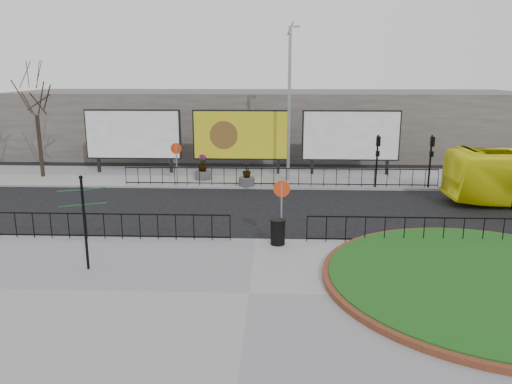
# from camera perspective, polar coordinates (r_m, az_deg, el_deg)

# --- Properties ---
(ground) EXTENTS (90.00, 90.00, 0.00)m
(ground) POSITION_cam_1_polar(r_m,az_deg,el_deg) (20.00, -0.01, -5.68)
(ground) COLOR black
(ground) RESTS_ON ground
(pavement_near) EXTENTS (30.00, 10.00, 0.12)m
(pavement_near) POSITION_cam_1_polar(r_m,az_deg,el_deg) (15.36, -0.81, -11.69)
(pavement_near) COLOR gray
(pavement_near) RESTS_ON ground
(pavement_far) EXTENTS (44.00, 6.00, 0.12)m
(pavement_far) POSITION_cam_1_polar(r_m,az_deg,el_deg) (31.55, 0.91, 1.69)
(pavement_far) COLOR gray
(pavement_far) RESTS_ON ground
(brick_edge) EXTENTS (10.40, 10.40, 0.18)m
(brick_edge) POSITION_cam_1_polar(r_m,az_deg,el_deg) (17.52, 25.05, -9.20)
(brick_edge) COLOR brown
(brick_edge) RESTS_ON pavement_near
(grass_lawn) EXTENTS (10.00, 10.00, 0.22)m
(grass_lawn) POSITION_cam_1_polar(r_m,az_deg,el_deg) (17.51, 25.06, -9.14)
(grass_lawn) COLOR #164612
(grass_lawn) RESTS_ON pavement_near
(railing_near_left) EXTENTS (10.00, 0.10, 1.10)m
(railing_near_left) POSITION_cam_1_polar(r_m,az_deg,el_deg) (20.64, -16.97, -3.73)
(railing_near_left) COLOR black
(railing_near_left) RESTS_ON pavement_near
(railing_near_right) EXTENTS (9.00, 0.10, 1.10)m
(railing_near_right) POSITION_cam_1_polar(r_m,az_deg,el_deg) (20.30, 18.66, -4.14)
(railing_near_right) COLOR black
(railing_near_right) RESTS_ON pavement_near
(railing_far) EXTENTS (18.00, 0.10, 1.10)m
(railing_far) POSITION_cam_1_polar(r_m,az_deg,el_deg) (28.77, 2.76, 1.73)
(railing_far) COLOR black
(railing_far) RESTS_ON pavement_far
(speed_sign_far) EXTENTS (0.64, 0.07, 2.47)m
(speed_sign_far) POSITION_cam_1_polar(r_m,az_deg,el_deg) (29.22, -9.09, 4.25)
(speed_sign_far) COLOR gray
(speed_sign_far) RESTS_ON pavement_far
(speed_sign_near) EXTENTS (0.64, 0.07, 2.47)m
(speed_sign_near) POSITION_cam_1_polar(r_m,az_deg,el_deg) (19.05, 2.95, -0.67)
(speed_sign_near) COLOR gray
(speed_sign_near) RESTS_ON pavement_near
(billboard_left) EXTENTS (6.20, 0.31, 4.10)m
(billboard_left) POSITION_cam_1_polar(r_m,az_deg,el_deg) (33.39, -13.87, 6.38)
(billboard_left) COLOR black
(billboard_left) RESTS_ON pavement_far
(billboard_mid) EXTENTS (6.20, 0.31, 4.10)m
(billboard_mid) POSITION_cam_1_polar(r_m,az_deg,el_deg) (32.16, -1.72, 6.50)
(billboard_mid) COLOR black
(billboard_mid) RESTS_ON pavement_far
(billboard_right) EXTENTS (6.20, 0.31, 4.10)m
(billboard_right) POSITION_cam_1_polar(r_m,az_deg,el_deg) (32.42, 10.79, 6.32)
(billboard_right) COLOR black
(billboard_right) RESTS_ON pavement_far
(lamp_post) EXTENTS (0.74, 0.18, 9.23)m
(lamp_post) POSITION_cam_1_polar(r_m,az_deg,el_deg) (29.91, 3.82, 10.22)
(lamp_post) COLOR gray
(lamp_post) RESTS_ON pavement_far
(signal_pole_a) EXTENTS (0.22, 0.26, 3.00)m
(signal_pole_a) POSITION_cam_1_polar(r_m,az_deg,el_deg) (29.11, 13.71, 4.36)
(signal_pole_a) COLOR black
(signal_pole_a) RESTS_ON pavement_far
(signal_pole_b) EXTENTS (0.22, 0.26, 3.00)m
(signal_pole_b) POSITION_cam_1_polar(r_m,az_deg,el_deg) (29.85, 19.38, 4.19)
(signal_pole_b) COLOR black
(signal_pole_b) RESTS_ON pavement_far
(tree_left) EXTENTS (2.00, 2.00, 7.00)m
(tree_left) POSITION_cam_1_polar(r_m,az_deg,el_deg) (33.89, -23.71, 7.47)
(tree_left) COLOR #2D2119
(tree_left) RESTS_ON pavement_far
(building_backdrop) EXTENTS (40.00, 10.00, 5.00)m
(building_backdrop) POSITION_cam_1_polar(r_m,az_deg,el_deg) (41.06, 1.29, 7.94)
(building_backdrop) COLOR slate
(building_backdrop) RESTS_ON ground
(fingerpost_sign) EXTENTS (1.46, 0.82, 3.23)m
(fingerpost_sign) POSITION_cam_1_polar(r_m,az_deg,el_deg) (17.37, -19.08, -2.33)
(fingerpost_sign) COLOR black
(fingerpost_sign) RESTS_ON pavement_near
(litter_bin) EXTENTS (0.60, 0.60, 0.99)m
(litter_bin) POSITION_cam_1_polar(r_m,az_deg,el_deg) (19.22, 2.50, -4.56)
(litter_bin) COLOR black
(litter_bin) RESTS_ON pavement_near
(planter_a) EXTENTS (0.98, 0.98, 1.54)m
(planter_a) POSITION_cam_1_polar(r_m,az_deg,el_deg) (30.77, -6.11, 2.50)
(planter_a) COLOR #4C4C4F
(planter_a) RESTS_ON pavement_far
(planter_b) EXTENTS (0.93, 0.93, 1.36)m
(planter_b) POSITION_cam_1_polar(r_m,az_deg,el_deg) (28.94, -1.07, 1.65)
(planter_b) COLOR #4C4C4F
(planter_b) RESTS_ON pavement_far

